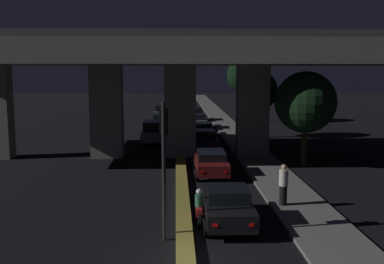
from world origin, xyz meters
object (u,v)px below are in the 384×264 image
at_px(car_dark_red_sixth, 195,114).
at_px(car_dark_green_second_oncoming, 162,121).
at_px(street_lamp, 235,91).
at_px(car_black_lead, 227,205).
at_px(motorcycle_red_filtering_near, 199,208).
at_px(car_dark_red_second, 211,162).
at_px(pedestrian_on_sidewalk, 283,185).
at_px(car_silver_lead_oncoming, 155,132).
at_px(car_grey_fourth, 202,130).
at_px(car_dark_blue_third, 204,139).
at_px(traffic_light_left_of_median, 164,147).
at_px(car_grey_fifth, 198,121).
at_px(car_grey_third_oncoming, 162,112).

distance_m(car_dark_red_sixth, car_dark_green_second_oncoming, 7.30).
relative_size(street_lamp, car_black_lead, 1.70).
relative_size(car_dark_green_second_oncoming, motorcycle_red_filtering_near, 2.25).
bearing_deg(car_black_lead, car_dark_red_second, 0.93).
bearing_deg(car_dark_red_second, car_dark_red_sixth, -0.63).
bearing_deg(motorcycle_red_filtering_near, pedestrian_on_sidewalk, -64.81).
xyz_separation_m(car_silver_lead_oncoming, car_dark_green_second_oncoming, (0.31, 9.27, -0.17)).
distance_m(car_black_lead, car_grey_fourth, 22.33).
bearing_deg(motorcycle_red_filtering_near, car_silver_lead_oncoming, 8.65).
relative_size(street_lamp, car_silver_lead_oncoming, 1.74).
distance_m(car_dark_blue_third, car_grey_fourth, 5.90).
bearing_deg(motorcycle_red_filtering_near, car_dark_red_second, -6.86).
distance_m(street_lamp, car_dark_red_second, 9.80).
bearing_deg(traffic_light_left_of_median, motorcycle_red_filtering_near, 52.72).
bearing_deg(car_grey_fifth, car_grey_fourth, -176.90).
distance_m(car_grey_fifth, motorcycle_red_filtering_near, 28.14).
relative_size(car_dark_red_second, car_grey_third_oncoming, 1.13).
bearing_deg(street_lamp, car_dark_red_second, -105.81).
distance_m(car_grey_fifth, car_dark_red_sixth, 7.07).
bearing_deg(car_dark_blue_third, car_dark_red_sixth, -2.36).
bearing_deg(traffic_light_left_of_median, car_grey_fourth, 83.39).
xyz_separation_m(car_grey_third_oncoming, motorcycle_red_filtering_near, (2.60, -37.41, -0.29)).
bearing_deg(car_dark_red_sixth, car_dark_green_second_oncoming, 149.33).
distance_m(car_dark_red_second, car_dark_blue_third, 8.21).
height_order(car_grey_fourth, car_grey_third_oncoming, car_grey_third_oncoming).
height_order(car_black_lead, car_grey_third_oncoming, car_grey_third_oncoming).
relative_size(traffic_light_left_of_median, car_dark_blue_third, 1.19).
xyz_separation_m(street_lamp, car_dark_green_second_oncoming, (-5.94, 12.13, -3.66)).
relative_size(traffic_light_left_of_median, car_dark_red_second, 1.06).
bearing_deg(traffic_light_left_of_median, car_grey_third_oncoming, 91.87).
xyz_separation_m(car_dark_red_second, car_dark_red_sixth, (0.26, 27.16, 0.09)).
bearing_deg(car_grey_fourth, car_dark_red_second, -178.77).
height_order(street_lamp, car_grey_third_oncoming, street_lamp).
bearing_deg(car_dark_red_sixth, street_lamp, -173.15).
distance_m(car_dark_red_second, car_grey_fifth, 20.09).
xyz_separation_m(car_dark_green_second_oncoming, car_grey_third_oncoming, (-0.24, 8.51, 0.13)).
height_order(car_dark_blue_third, car_silver_lead_oncoming, car_silver_lead_oncoming).
distance_m(car_dark_red_second, car_dark_green_second_oncoming, 21.17).
distance_m(car_black_lead, car_dark_green_second_oncoming, 29.32).
bearing_deg(car_dark_red_second, car_dark_blue_third, -1.09).
bearing_deg(car_black_lead, car_grey_third_oncoming, 6.50).
distance_m(car_black_lead, motorcycle_red_filtering_near, 1.13).
bearing_deg(car_grey_third_oncoming, motorcycle_red_filtering_near, 2.77).
relative_size(car_dark_red_second, car_grey_fourth, 0.97).
bearing_deg(car_dark_green_second_oncoming, car_dark_red_sixth, 151.37).
height_order(car_dark_green_second_oncoming, pedestrian_on_sidewalk, pedestrian_on_sidewalk).
bearing_deg(motorcycle_red_filtering_near, car_grey_fourth, -2.83).
xyz_separation_m(traffic_light_left_of_median, car_black_lead, (2.42, 1.52, -2.59)).
bearing_deg(car_grey_fifth, car_dark_red_second, -178.64).
xyz_separation_m(car_dark_red_sixth, pedestrian_on_sidewalk, (2.42, -33.48, 0.20)).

